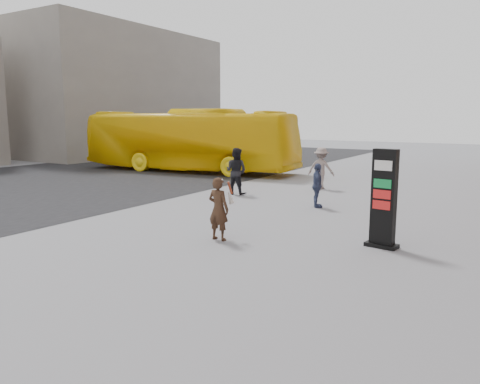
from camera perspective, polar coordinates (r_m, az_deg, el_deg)
The scene contains 9 objects.
ground at distance 11.51m, azimuth -3.75°, elevation -6.44°, with size 100.00×100.00×0.00m, color #9E9EA3.
road at distance 24.15m, azimuth -22.52°, elevation 1.12°, with size 16.00×60.00×0.01m, color black.
bg_building_far at distance 42.09m, azimuth -15.23°, elevation 11.47°, with size 10.00×18.00×10.00m, color gray.
info_pylon at distance 11.55m, azimuth 17.13°, elevation -0.80°, with size 0.80×0.48×2.35m.
woman at distance 11.78m, azimuth -2.61°, elevation -1.96°, with size 0.61×0.56×1.60m.
bus at distance 26.87m, azimuth -6.27°, elevation 6.27°, with size 2.95×12.61×3.51m, color yellow.
pedestrian_a at distance 18.76m, azimuth -0.48°, elevation 2.56°, with size 0.91×0.71×1.86m, color black.
pedestrian_b at distance 20.51m, azimuth 9.85°, elevation 2.88°, with size 1.15×0.66×1.79m, color gray.
pedestrian_c at distance 16.21m, azimuth 9.40°, elevation 0.78°, with size 0.89×0.37×1.52m, color #394365.
Camera 1 is at (6.40, -9.06, 3.10)m, focal length 35.00 mm.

